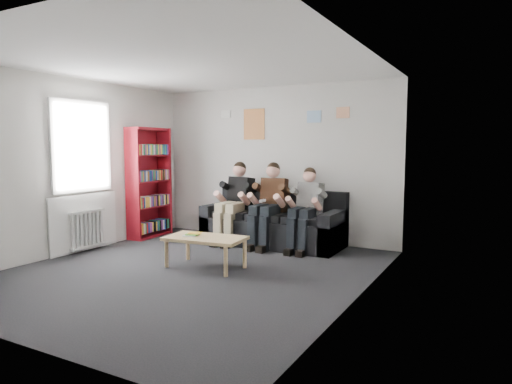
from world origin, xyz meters
TOP-DOWN VIEW (x-y plane):
  - room_shell at (0.00, 0.00)m, footprint 5.00×5.00m
  - sofa at (0.22, 2.06)m, footprint 2.34×0.96m
  - bookshelf at (-2.07, 1.57)m, footprint 0.30×0.89m
  - coffee_table at (0.07, 0.26)m, footprint 1.07×0.59m
  - game_cases at (-0.12, 0.23)m, footprint 0.21×0.19m
  - person_left at (-0.44, 1.85)m, footprint 0.42×0.89m
  - person_middle at (0.22, 1.85)m, footprint 0.42×0.90m
  - person_right at (0.87, 1.85)m, footprint 0.38×0.82m
  - radiator at (-2.15, 0.20)m, footprint 0.10×0.64m
  - window at (-2.22, 0.20)m, footprint 0.05×1.30m
  - poster_large at (-0.40, 2.49)m, footprint 0.42×0.01m
  - poster_blue at (0.75, 2.49)m, footprint 0.25×0.01m
  - poster_pink at (1.25, 2.49)m, footprint 0.22×0.01m
  - poster_sign at (-1.00, 2.49)m, footprint 0.20×0.01m

SIDE VIEW (x-z plane):
  - sofa at x=0.22m, z-range -0.13..0.78m
  - radiator at x=-2.15m, z-range 0.05..0.65m
  - coffee_table at x=0.07m, z-range 0.16..0.59m
  - game_cases at x=-0.12m, z-range 0.43..0.47m
  - person_right at x=0.87m, z-range 0.01..1.33m
  - person_left at x=-0.44m, z-range 0.00..1.39m
  - person_middle at x=0.22m, z-range 0.00..1.39m
  - bookshelf at x=-2.07m, z-range 0.00..1.99m
  - window at x=-2.22m, z-range -0.15..2.21m
  - room_shell at x=0.00m, z-range -1.15..3.85m
  - poster_large at x=-0.40m, z-range 1.77..2.32m
  - poster_blue at x=0.75m, z-range 2.05..2.25m
  - poster_pink at x=1.25m, z-range 2.11..2.29m
  - poster_sign at x=-1.00m, z-range 2.18..2.32m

